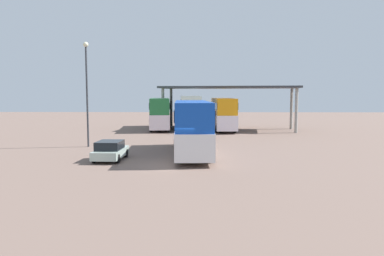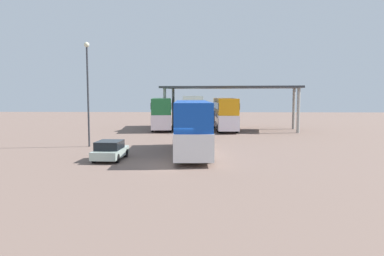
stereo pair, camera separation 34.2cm
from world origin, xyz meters
name	(u,v)px [view 2 (the right image)]	position (x,y,z in m)	size (l,w,h in m)	color
ground_plane	(174,165)	(0.00, 0.00, 0.00)	(140.00, 140.00, 0.00)	#725C51
double_decker_main	(192,125)	(0.98, 4.28, 2.21)	(3.14, 11.09, 4.01)	silver
parked_hatchback	(110,150)	(-4.61, 1.61, 0.67)	(1.89, 3.72, 1.35)	#ACC0B3
double_decker_near_canopy	(162,112)	(-3.71, 24.31, 2.22)	(3.57, 11.08, 4.03)	silver
double_decker_mid_row	(192,111)	(0.28, 24.59, 2.37)	(3.11, 10.83, 4.34)	navy
double_decker_far_right	(225,113)	(4.54, 23.14, 2.23)	(2.80, 10.63, 4.05)	white
depot_canopy	(231,89)	(5.29, 23.50, 5.18)	(18.01, 8.36, 5.57)	#33353A
lamppost_tall	(88,83)	(-8.12, 7.96, 5.54)	(0.44, 0.44, 8.97)	#33353A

